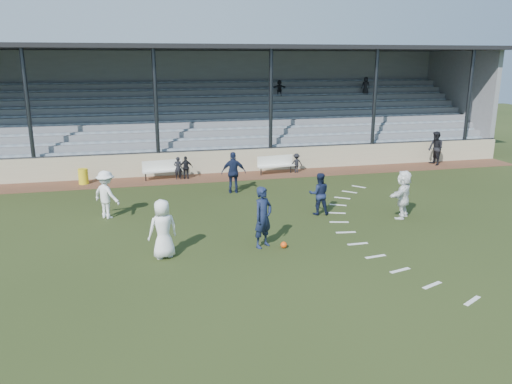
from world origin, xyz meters
TOP-DOWN VIEW (x-y plane):
  - ground at (0.00, 0.00)m, footprint 90.00×90.00m
  - cinder_track at (0.00, 10.50)m, footprint 34.00×2.00m
  - retaining_wall at (0.00, 11.55)m, footprint 34.00×0.18m
  - bench_left at (-2.88, 10.74)m, footprint 2.03×0.70m
  - bench_right at (3.00, 10.61)m, footprint 2.03×0.70m
  - trash_bin at (-6.67, 10.58)m, footprint 0.47×0.47m
  - football at (0.37, 0.22)m, footprint 0.21×0.21m
  - player_white_lead at (-3.42, 0.34)m, footprint 1.02×0.81m
  - player_navy_lead at (-0.24, 0.51)m, footprint 0.87×0.80m
  - player_navy_mid at (2.73, 3.38)m, footprint 0.90×0.75m
  - player_white_wing at (-5.28, 4.82)m, footprint 1.33×1.32m
  - player_navy_wing at (0.12, 7.35)m, footprint 1.15×0.60m
  - player_white_back at (5.69, 2.24)m, footprint 1.61×1.59m
  - official at (12.46, 10.65)m, footprint 0.73×0.94m
  - sub_left_near at (-2.11, 10.50)m, footprint 0.43×0.28m
  - sub_left_far at (-1.71, 10.50)m, footprint 0.71×0.37m
  - sub_right at (4.15, 10.60)m, footprint 0.67×0.40m
  - grandstand at (0.00, 16.26)m, footprint 34.60×9.00m
  - penalty_arc at (4.12, 0.00)m, footprint 3.89×14.63m

SIDE VIEW (x-z plane):
  - ground at x=0.00m, z-range 0.00..0.00m
  - penalty_arc at x=4.12m, z-range 0.00..0.01m
  - cinder_track at x=0.00m, z-range 0.00..0.02m
  - football at x=0.37m, z-range 0.00..0.21m
  - trash_bin at x=-6.67m, z-range 0.02..0.77m
  - sub_right at x=4.15m, z-range 0.02..1.05m
  - bench_left at x=-2.88m, z-range 0.11..1.06m
  - bench_right at x=3.00m, z-range 0.11..1.06m
  - sub_left_near at x=-2.11m, z-range 0.02..1.17m
  - sub_left_far at x=-1.71m, z-range 0.02..1.18m
  - retaining_wall at x=0.00m, z-range 0.00..1.20m
  - player_navy_mid at x=2.73m, z-range 0.00..1.66m
  - player_white_lead at x=-3.42m, z-range 0.00..1.84m
  - player_white_wing at x=-5.28m, z-range 0.00..1.84m
  - player_white_back at x=5.69m, z-range 0.00..1.85m
  - player_navy_wing at x=0.12m, z-range 0.00..1.88m
  - official at x=12.46m, z-range 0.02..1.93m
  - player_navy_lead at x=-0.24m, z-range 0.00..2.00m
  - grandstand at x=0.00m, z-range -1.10..5.51m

